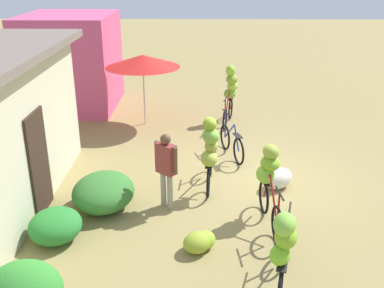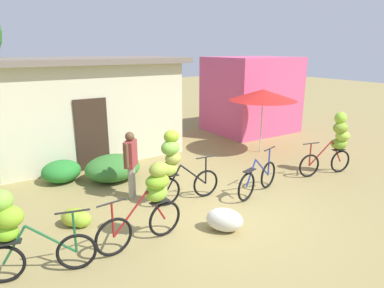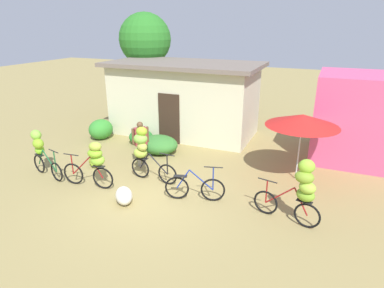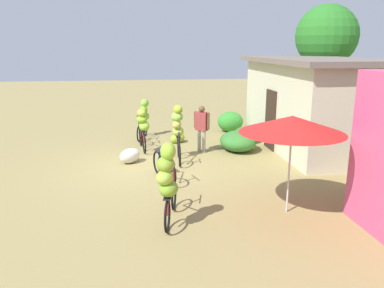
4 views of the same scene
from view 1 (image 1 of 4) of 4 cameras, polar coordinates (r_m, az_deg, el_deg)
The scene contains 13 objects.
ground_plane at distance 10.32m, azimuth 7.26°, elevation -4.20°, with size 60.00×60.00×0.00m, color #94834D.
shop_pink at distance 15.51m, azimuth -14.93°, elevation 10.00°, with size 3.20×2.80×2.99m, color #D04E7E.
hedge_bush_front_right at distance 8.32m, azimuth -16.82°, elevation -9.82°, with size 0.97×0.91×0.55m, color #297E2E.
hedge_bush_mid at distance 9.10m, azimuth -11.08°, elevation -5.93°, with size 1.42×1.21×0.67m, color #36772F.
market_umbrella at distance 13.16m, azimuth -6.22°, elevation 10.35°, with size 2.14×2.14×2.07m.
bicycle_leftmost at distance 6.59m, azimuth 11.46°, elevation -12.42°, with size 1.58×0.58×1.45m.
bicycle_near_pile at distance 8.41m, azimuth 9.66°, elevation -4.23°, with size 1.67×0.46×1.45m.
bicycle_center_loaded at distance 9.22m, azimuth 2.28°, elevation -0.76°, with size 1.63×0.43×1.68m.
bicycle_by_shop at distance 11.24m, azimuth 5.00°, elevation 0.16°, with size 1.60×0.51×1.02m.
bicycle_rightmost at distance 13.61m, azimuth 4.86°, elevation 6.83°, with size 1.64×0.57×1.70m.
banana_pile_on_ground at distance 7.77m, azimuth 0.94°, elevation -12.25°, with size 0.68×0.71×0.34m.
produce_sack at distance 9.87m, azimuth 10.84°, elevation -4.29°, with size 0.70×0.44×0.44m, color silver.
person_vendor at distance 8.66m, azimuth -3.29°, elevation -2.51°, with size 0.41×0.46×1.55m.
Camera 1 is at (-9.20, 1.14, 4.54)m, focal length 42.37 mm.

